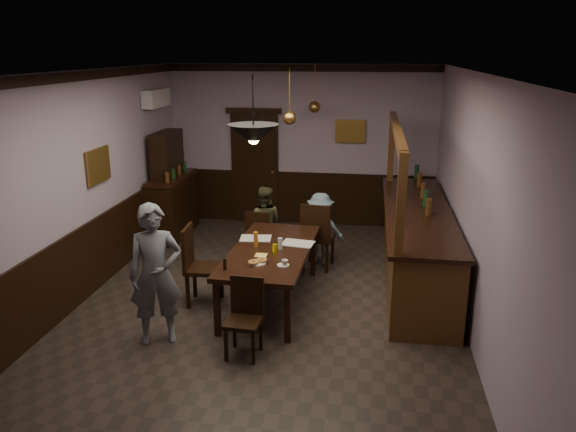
% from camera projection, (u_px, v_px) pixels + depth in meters
% --- Properties ---
extents(room, '(5.01, 8.01, 3.01)m').
position_uv_depth(room, '(261.00, 201.00, 6.75)').
color(room, '#2D2621').
rests_on(room, ground).
extents(dining_table, '(1.09, 2.24, 0.75)m').
position_uv_depth(dining_table, '(271.00, 254.00, 7.34)').
color(dining_table, black).
rests_on(dining_table, ground).
extents(chair_far_left, '(0.44, 0.44, 0.88)m').
position_uv_depth(chair_far_left, '(260.00, 235.00, 8.68)').
color(chair_far_left, black).
rests_on(chair_far_left, ground).
extents(chair_far_right, '(0.52, 0.52, 1.05)m').
position_uv_depth(chair_far_right, '(317.00, 234.00, 8.48)').
color(chair_far_right, black).
rests_on(chair_far_right, ground).
extents(chair_near, '(0.40, 0.40, 0.87)m').
position_uv_depth(chair_near, '(245.00, 313.00, 6.15)').
color(chair_near, black).
rests_on(chair_near, ground).
extents(chair_side, '(0.49, 0.49, 1.06)m').
position_uv_depth(chair_side, '(197.00, 262.00, 7.34)').
color(chair_side, black).
rests_on(chair_side, ground).
extents(person_standing, '(0.70, 0.58, 1.64)m').
position_uv_depth(person_standing, '(156.00, 275.00, 6.31)').
color(person_standing, slate).
rests_on(person_standing, ground).
extents(person_seated_left, '(0.60, 0.47, 1.20)m').
position_uv_depth(person_seated_left, '(264.00, 223.00, 8.90)').
color(person_seated_left, '#4A492C').
rests_on(person_seated_left, ground).
extents(person_seated_right, '(0.75, 0.45, 1.13)m').
position_uv_depth(person_seated_right, '(320.00, 228.00, 8.75)').
color(person_seated_right, slate).
rests_on(person_seated_right, ground).
extents(newspaper_left, '(0.45, 0.34, 0.01)m').
position_uv_depth(newspaper_left, '(256.00, 238.00, 7.73)').
color(newspaper_left, silver).
rests_on(newspaper_left, dining_table).
extents(newspaper_right, '(0.46, 0.36, 0.01)m').
position_uv_depth(newspaper_right, '(298.00, 243.00, 7.53)').
color(newspaper_right, silver).
rests_on(newspaper_right, dining_table).
extents(napkin, '(0.16, 0.16, 0.00)m').
position_uv_depth(napkin, '(261.00, 255.00, 7.10)').
color(napkin, '#F7DD5B').
rests_on(napkin, dining_table).
extents(saucer, '(0.15, 0.15, 0.01)m').
position_uv_depth(saucer, '(283.00, 265.00, 6.76)').
color(saucer, white).
rests_on(saucer, dining_table).
extents(coffee_cup, '(0.08, 0.08, 0.07)m').
position_uv_depth(coffee_cup, '(285.00, 263.00, 6.72)').
color(coffee_cup, white).
rests_on(coffee_cup, saucer).
extents(pastry_plate, '(0.22, 0.22, 0.01)m').
position_uv_depth(pastry_plate, '(257.00, 263.00, 6.83)').
color(pastry_plate, white).
rests_on(pastry_plate, dining_table).
extents(pastry_ring_a, '(0.13, 0.13, 0.04)m').
position_uv_depth(pastry_ring_a, '(253.00, 262.00, 6.77)').
color(pastry_ring_a, '#C68C47').
rests_on(pastry_ring_a, pastry_plate).
extents(pastry_ring_b, '(0.13, 0.13, 0.04)m').
position_uv_depth(pastry_ring_b, '(262.00, 260.00, 6.85)').
color(pastry_ring_b, '#C68C47').
rests_on(pastry_ring_b, pastry_plate).
extents(soda_can, '(0.07, 0.07, 0.12)m').
position_uv_depth(soda_can, '(275.00, 249.00, 7.15)').
color(soda_can, yellow).
rests_on(soda_can, dining_table).
extents(beer_glass, '(0.06, 0.06, 0.20)m').
position_uv_depth(beer_glass, '(256.00, 239.00, 7.39)').
color(beer_glass, '#BF721E').
rests_on(beer_glass, dining_table).
extents(water_glass, '(0.06, 0.06, 0.15)m').
position_uv_depth(water_glass, '(280.00, 244.00, 7.30)').
color(water_glass, silver).
rests_on(water_glass, dining_table).
extents(pepper_mill, '(0.04, 0.04, 0.14)m').
position_uv_depth(pepper_mill, '(225.00, 264.00, 6.62)').
color(pepper_mill, black).
rests_on(pepper_mill, dining_table).
extents(sideboard, '(0.51, 1.42, 1.88)m').
position_uv_depth(sideboard, '(172.00, 195.00, 10.03)').
color(sideboard, black).
rests_on(sideboard, ground).
extents(bar_counter, '(0.93, 3.99, 2.24)m').
position_uv_depth(bar_counter, '(416.00, 242.00, 8.13)').
color(bar_counter, '#553416').
rests_on(bar_counter, ground).
extents(door_back, '(0.90, 0.06, 2.10)m').
position_uv_depth(door_back, '(255.00, 169.00, 10.75)').
color(door_back, black).
rests_on(door_back, ground).
extents(ac_unit, '(0.20, 0.85, 0.30)m').
position_uv_depth(ac_unit, '(156.00, 98.00, 9.56)').
color(ac_unit, white).
rests_on(ac_unit, ground).
extents(picture_left_large, '(0.04, 0.62, 0.48)m').
position_uv_depth(picture_left_large, '(98.00, 165.00, 7.80)').
color(picture_left_large, olive).
rests_on(picture_left_large, ground).
extents(picture_back, '(0.55, 0.04, 0.42)m').
position_uv_depth(picture_back, '(350.00, 131.00, 10.29)').
color(picture_back, olive).
rests_on(picture_back, ground).
extents(pendant_iron, '(0.56, 0.56, 0.75)m').
position_uv_depth(pendant_iron, '(254.00, 134.00, 6.10)').
color(pendant_iron, black).
rests_on(pendant_iron, ground).
extents(pendant_brass_mid, '(0.20, 0.20, 0.81)m').
position_uv_depth(pendant_brass_mid, '(290.00, 118.00, 8.11)').
color(pendant_brass_mid, '#BF8C3F').
rests_on(pendant_brass_mid, ground).
extents(pendant_brass_far, '(0.20, 0.20, 0.81)m').
position_uv_depth(pendant_brass_far, '(315.00, 107.00, 9.59)').
color(pendant_brass_far, '#BF8C3F').
rests_on(pendant_brass_far, ground).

